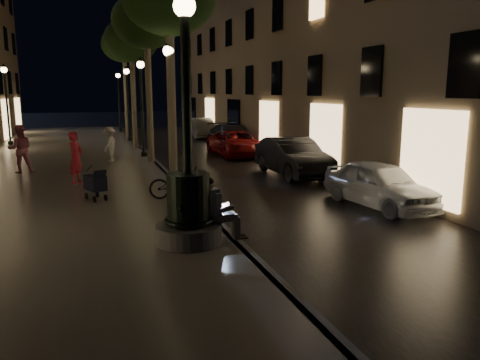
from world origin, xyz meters
name	(u,v)px	position (x,y,z in m)	size (l,w,h in m)	color
ground	(153,163)	(0.00, 15.00, 0.00)	(120.00, 120.00, 0.00)	black
cobble_lane	(213,160)	(3.00, 15.00, 0.01)	(6.00, 45.00, 0.02)	black
promenade	(64,165)	(-4.00, 15.00, 0.10)	(8.00, 45.00, 0.20)	slate
curb_strip	(153,161)	(0.00, 15.00, 0.10)	(0.25, 45.00, 0.20)	#59595B
building_right	(316,19)	(10.00, 18.00, 7.50)	(8.00, 36.00, 15.00)	#746648
fountain_lamppost	(188,196)	(-1.00, 2.00, 1.21)	(1.40, 1.40, 5.21)	#59595B
seated_man_laptop	(217,207)	(-0.39, 2.00, 0.93)	(1.02, 0.35, 1.39)	tan
tree_second	(146,22)	(-0.20, 14.00, 6.33)	(3.00, 3.00, 7.40)	#6B604C
tree_third	(131,41)	(-0.30, 20.00, 6.14)	(3.00, 3.00, 7.20)	#6B604C
tree_far	(124,45)	(-0.22, 26.00, 6.43)	(3.00, 3.00, 7.50)	#6B604C
lamp_curb_a	(170,96)	(-0.30, 8.00, 3.24)	(0.36, 0.36, 4.81)	black
lamp_curb_b	(142,94)	(-0.30, 16.00, 3.24)	(0.36, 0.36, 4.81)	black
lamp_curb_c	(127,94)	(-0.30, 24.00, 3.24)	(0.36, 0.36, 4.81)	black
lamp_curb_d	(119,93)	(-0.30, 32.00, 3.24)	(0.36, 0.36, 4.81)	black
lamp_left_c	(6,94)	(-7.40, 24.00, 3.24)	(0.36, 0.36, 4.81)	black
stroller	(95,183)	(-2.79, 6.75, 0.72)	(0.67, 1.01, 1.04)	black
car_front	(380,184)	(5.20, 4.15, 0.68)	(1.61, 4.01, 1.37)	#ACAFB4
car_second	(293,157)	(4.91, 9.70, 0.77)	(1.63, 4.67, 1.54)	black
car_third	(236,144)	(4.57, 16.12, 0.66)	(2.19, 4.76, 1.32)	maroon
car_rear	(232,137)	(5.20, 19.00, 0.74)	(2.08, 5.10, 1.48)	#343338
car_fifth	(202,128)	(5.20, 26.42, 0.73)	(1.55, 4.43, 1.46)	gray
pedestrian_red	(76,157)	(-3.36, 9.75, 1.11)	(0.66, 0.43, 1.82)	red
pedestrian_pink	(20,149)	(-5.47, 12.64, 1.15)	(0.92, 0.72, 1.90)	pink
pedestrian_white	(110,144)	(-1.96, 14.74, 1.00)	(1.03, 0.59, 1.60)	white
bicycle	(179,183)	(-0.40, 6.15, 0.68)	(0.63, 1.82, 0.95)	black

